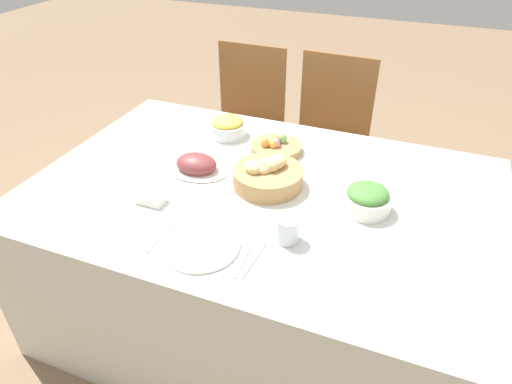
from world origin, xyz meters
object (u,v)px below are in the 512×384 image
object	(u,v)px
egg_basket	(276,147)
drinking_cup	(288,229)
knife	(244,259)
chair_far_left	(244,122)
butter_dish	(151,199)
fork	(160,236)
spoon	(253,261)
ham_platter	(196,165)
bread_basket	(268,175)
green_salad_bowl	(367,199)
pineapple_bowl	(227,126)
dinner_plate	(201,246)
chair_far_center	(328,136)

from	to	relation	value
egg_basket	drinking_cup	size ratio (longest dim) A/B	2.54
knife	egg_basket	bearing A→B (deg)	97.83
chair_far_left	butter_dish	distance (m)	1.20
fork	spoon	size ratio (longest dim) A/B	1.00
ham_platter	bread_basket	bearing A→B (deg)	1.13
ham_platter	green_salad_bowl	size ratio (longest dim) A/B	1.52
green_salad_bowl	butter_dish	size ratio (longest dim) A/B	1.69
chair_far_left	knife	world-z (taller)	chair_far_left
pineapple_bowl	butter_dish	world-z (taller)	pineapple_bowl
chair_far_left	egg_basket	xyz separation A→B (m)	(0.42, -0.63, 0.24)
chair_far_left	fork	bearing A→B (deg)	-77.96
dinner_plate	spoon	size ratio (longest dim) A/B	1.41
green_salad_bowl	butter_dish	distance (m)	0.78
pineapple_bowl	chair_far_center	bearing A→B (deg)	58.13
fork	butter_dish	xyz separation A→B (m)	(-0.13, 0.16, 0.01)
chair_far_center	butter_dish	world-z (taller)	chair_far_center
ham_platter	spoon	distance (m)	0.59
ham_platter	knife	xyz separation A→B (m)	(0.39, -0.42, -0.02)
fork	spoon	distance (m)	0.34
fork	dinner_plate	bearing A→B (deg)	-3.49
chair_far_left	drinking_cup	bearing A→B (deg)	-59.93
drinking_cup	butter_dish	distance (m)	0.53
chair_far_left	ham_platter	bearing A→B (deg)	-78.03
chair_far_left	bread_basket	xyz separation A→B (m)	(0.48, -0.90, 0.26)
chair_far_center	fork	bearing A→B (deg)	-98.64
bread_basket	chair_far_left	bearing A→B (deg)	118.05
fork	drinking_cup	world-z (taller)	drinking_cup
fork	drinking_cup	bearing A→B (deg)	15.74
green_salad_bowl	spoon	world-z (taller)	green_salad_bowl
dinner_plate	fork	distance (m)	0.15
green_salad_bowl	drinking_cup	bearing A→B (deg)	-128.52
fork	butter_dish	world-z (taller)	butter_dish
egg_basket	dinner_plate	world-z (taller)	egg_basket
chair_far_center	green_salad_bowl	xyz separation A→B (m)	(0.35, -0.92, 0.26)
chair_far_left	knife	size ratio (longest dim) A/B	5.22
chair_far_center	fork	xyz separation A→B (m)	(-0.26, -1.33, 0.21)
butter_dish	dinner_plate	bearing A→B (deg)	-28.93
dinner_plate	butter_dish	bearing A→B (deg)	151.07
ham_platter	drinking_cup	world-z (taller)	drinking_cup
drinking_cup	butter_dish	xyz separation A→B (m)	(-0.53, 0.02, -0.03)
drinking_cup	bread_basket	bearing A→B (deg)	121.50
pineapple_bowl	bread_basket	bearing A→B (deg)	-45.80
fork	butter_dish	bearing A→B (deg)	126.55
ham_platter	pineapple_bowl	bearing A→B (deg)	92.48
knife	butter_dish	world-z (taller)	butter_dish
chair_far_center	drinking_cup	distance (m)	1.22
chair_far_left	bread_basket	world-z (taller)	chair_far_left
chair_far_center	pineapple_bowl	distance (m)	0.72
ham_platter	spoon	xyz separation A→B (m)	(0.42, -0.42, -0.02)
egg_basket	green_salad_bowl	distance (m)	0.53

